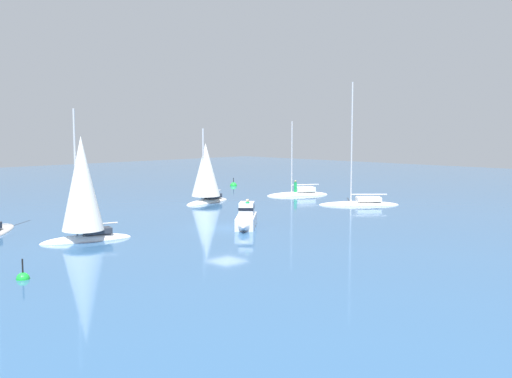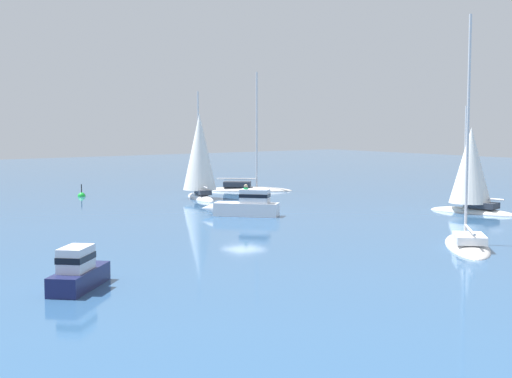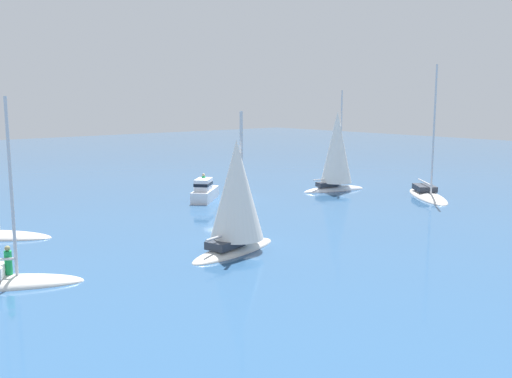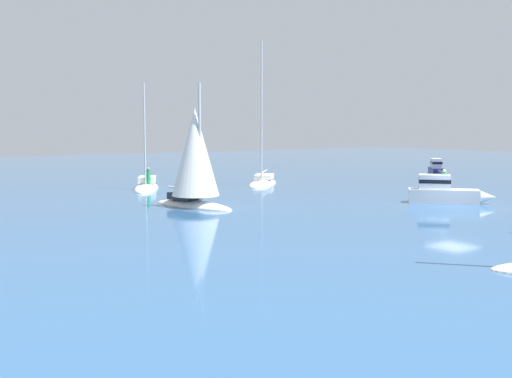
{
  "view_description": "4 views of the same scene",
  "coord_description": "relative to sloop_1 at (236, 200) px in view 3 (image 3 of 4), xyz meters",
  "views": [
    {
      "loc": [
        30.37,
        32.97,
        7.44
      ],
      "look_at": [
        -8.65,
        -5.51,
        1.9
      ],
      "focal_mm": 42.91,
      "sensor_mm": 36.0,
      "label": 1
    },
    {
      "loc": [
        -42.95,
        30.74,
        6.45
      ],
      "look_at": [
        -4.51,
        2.28,
        2.12
      ],
      "focal_mm": 54.53,
      "sensor_mm": 36.0,
      "label": 2
    },
    {
      "loc": [
        -27.48,
        -35.75,
        7.99
      ],
      "look_at": [
        -3.29,
        -7.76,
        2.11
      ],
      "focal_mm": 40.26,
      "sensor_mm": 36.0,
      "label": 3
    },
    {
      "loc": [
        21.78,
        -30.73,
        4.7
      ],
      "look_at": [
        -10.29,
        -7.33,
        0.63
      ],
      "focal_mm": 41.83,
      "sensor_mm": 36.0,
      "label": 4
    }
  ],
  "objects": [
    {
      "name": "ground_plane",
      "position": [
        9.01,
        12.79,
        -2.71
      ],
      "size": [
        160.0,
        160.0,
        0.0
      ],
      "primitive_type": "plane",
      "color": "#2D5684"
    },
    {
      "name": "sloop_2",
      "position": [
        19.12,
        9.9,
        0.56
      ],
      "size": [
        6.13,
        3.35,
        9.07
      ],
      "rotation": [
        0.0,
        0.0,
        6.0
      ],
      "color": "white",
      "rests_on": "ground"
    },
    {
      "name": "sloop_1",
      "position": [
        0.0,
        0.0,
        0.0
      ],
      "size": [
        6.54,
        3.39,
        7.7
      ],
      "rotation": [
        0.0,
        0.0,
        0.22
      ],
      "color": "silver",
      "rests_on": "ground"
    },
    {
      "name": "powerboat",
      "position": [
        7.77,
        13.55,
        -2.0
      ],
      "size": [
        4.7,
        4.3,
        2.13
      ],
      "rotation": [
        0.0,
        0.0,
        0.72
      ],
      "color": "white",
      "rests_on": "ground"
    },
    {
      "name": "channel_buoy",
      "position": [
        26.46,
        16.91,
        -2.7
      ],
      "size": [
        0.66,
        0.66,
        1.34
      ],
      "color": "green",
      "rests_on": "ground"
    },
    {
      "name": "ketch",
      "position": [
        22.39,
        2.85,
        -2.55
      ],
      "size": [
        6.81,
        7.42,
        10.96
      ],
      "rotation": [
        0.0,
        0.0,
        4.0
      ],
      "color": "silver",
      "rests_on": "ground"
    }
  ]
}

